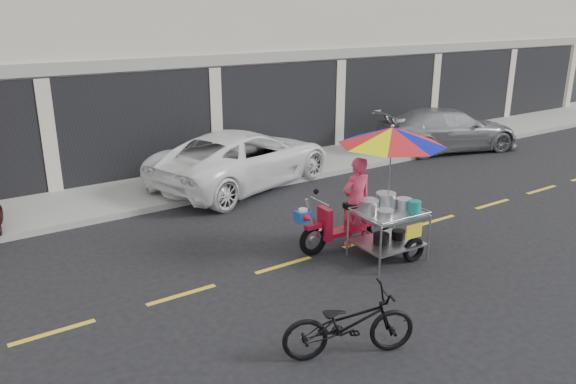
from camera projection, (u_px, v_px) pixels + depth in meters
ground at (366, 241)px, 11.28m from camera, size 90.00×90.00×0.00m
sidewalk at (234, 174)px, 15.58m from camera, size 45.00×3.00×0.15m
shophouse_block at (231, 15)px, 19.80m from camera, size 36.00×8.11×10.40m
centerline at (366, 241)px, 11.27m from camera, size 42.00×0.10×0.01m
white_pickup at (244, 158)px, 14.69m from camera, size 5.74×3.86×1.46m
silver_pickup at (447, 129)px, 18.35m from camera, size 5.10×3.18×1.38m
near_bicycle at (349, 323)px, 7.43m from camera, size 1.92×1.28×0.95m
food_vendor_rig at (377, 173)px, 10.29m from camera, size 2.50×2.08×2.52m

